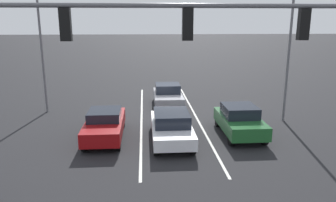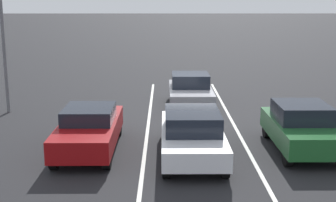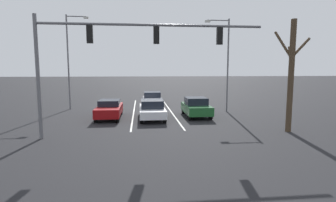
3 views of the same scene
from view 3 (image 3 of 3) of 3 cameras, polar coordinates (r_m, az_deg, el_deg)
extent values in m
plane|color=black|center=(26.68, -3.70, -1.33)|extent=(240.00, 240.00, 0.00)
cube|color=silver|center=(24.53, 0.46, -2.03)|extent=(0.12, 16.61, 0.01)
cube|color=silver|center=(24.39, -7.43, -2.14)|extent=(0.12, 16.61, 0.01)
cube|color=maroon|center=(21.06, -12.62, -1.93)|extent=(1.80, 4.52, 0.67)
cube|color=black|center=(21.08, -12.63, -0.38)|extent=(1.58, 1.85, 0.46)
cube|color=red|center=(23.16, -10.45, -0.67)|extent=(0.24, 0.06, 0.12)
cube|color=red|center=(23.30, -13.55, -0.71)|extent=(0.24, 0.06, 0.12)
cylinder|color=black|center=(19.36, -10.89, -3.66)|extent=(0.22, 0.61, 0.61)
cylinder|color=black|center=(19.56, -15.41, -3.68)|extent=(0.22, 0.61, 0.61)
cylinder|color=black|center=(22.72, -10.17, -2.09)|extent=(0.22, 0.61, 0.61)
cylinder|color=black|center=(22.88, -14.03, -2.12)|extent=(0.22, 0.61, 0.61)
cube|color=silver|center=(20.34, -3.49, -2.17)|extent=(1.90, 4.71, 0.57)
cube|color=black|center=(20.21, -3.49, -0.57)|extent=(1.67, 2.19, 0.59)
cube|color=red|center=(22.65, -2.07, -0.88)|extent=(0.24, 0.06, 0.12)
cube|color=red|center=(22.59, -5.43, -0.92)|extent=(0.24, 0.06, 0.12)
cylinder|color=black|center=(18.70, -0.73, -3.84)|extent=(0.22, 0.65, 0.65)
cylinder|color=black|center=(18.62, -5.76, -3.92)|extent=(0.22, 0.65, 0.65)
cylinder|color=black|center=(22.19, -1.58, -2.14)|extent=(0.22, 0.65, 0.65)
cylinder|color=black|center=(22.13, -5.81, -2.20)|extent=(0.22, 0.65, 0.65)
cube|color=#1E5928|center=(21.32, 6.14, -1.64)|extent=(1.87, 4.04, 0.66)
cube|color=black|center=(21.35, 6.10, 0.02)|extent=(1.65, 1.84, 0.56)
cube|color=red|center=(23.36, 6.70, -0.50)|extent=(0.24, 0.06, 0.12)
cube|color=red|center=(23.10, 3.53, -0.54)|extent=(0.24, 0.06, 0.12)
cylinder|color=black|center=(20.18, 9.23, -3.13)|extent=(0.22, 0.65, 0.65)
cylinder|color=black|center=(19.82, 4.72, -3.24)|extent=(0.22, 0.65, 0.65)
cylinder|color=black|center=(22.94, 7.34, -1.89)|extent=(0.22, 0.65, 0.65)
cylinder|color=black|center=(22.63, 3.36, -1.97)|extent=(0.22, 0.65, 0.65)
cube|color=gray|center=(27.09, -3.45, 0.09)|extent=(1.91, 4.08, 0.57)
cube|color=black|center=(27.31, -3.48, 1.37)|extent=(1.68, 1.76, 0.59)
cube|color=red|center=(29.09, -2.31, 0.84)|extent=(0.24, 0.06, 0.12)
cube|color=red|center=(29.04, -4.94, 0.81)|extent=(0.24, 0.06, 0.12)
cylinder|color=black|center=(25.72, -1.46, -0.91)|extent=(0.22, 0.64, 0.64)
cylinder|color=black|center=(25.64, -5.13, -0.96)|extent=(0.22, 0.64, 0.64)
cylinder|color=black|center=(28.63, -1.93, -0.11)|extent=(0.22, 0.64, 0.64)
cylinder|color=black|center=(28.56, -5.23, -0.16)|extent=(0.22, 0.64, 0.64)
cylinder|color=slate|center=(15.77, -26.45, 4.54)|extent=(0.20, 0.20, 6.71)
cylinder|color=slate|center=(14.99, -3.36, 16.19)|extent=(12.38, 0.14, 0.14)
cube|color=black|center=(15.56, 11.17, 13.70)|extent=(0.32, 0.22, 0.95)
sphere|color=red|center=(15.75, 11.02, 14.67)|extent=(0.20, 0.20, 0.20)
sphere|color=#4C420C|center=(15.71, 10.99, 13.64)|extent=(0.20, 0.20, 0.20)
sphere|color=#0A3814|center=(15.68, 10.97, 12.60)|extent=(0.20, 0.20, 0.20)
cube|color=black|center=(14.92, -2.55, 14.12)|extent=(0.32, 0.22, 0.95)
sphere|color=red|center=(15.12, -2.60, 15.12)|extent=(0.20, 0.20, 0.20)
sphere|color=#4C420C|center=(15.08, -2.59, 14.04)|extent=(0.20, 0.20, 0.20)
sphere|color=#0A3814|center=(15.05, -2.59, 12.97)|extent=(0.20, 0.20, 0.20)
cube|color=black|center=(15.14, -16.68, 13.74)|extent=(0.32, 0.22, 0.95)
sphere|color=red|center=(15.33, -16.60, 14.73)|extent=(0.20, 0.20, 0.20)
sphere|color=#4C420C|center=(15.29, -16.56, 13.67)|extent=(0.20, 0.20, 0.20)
sphere|color=#0A3814|center=(15.26, -16.53, 12.61)|extent=(0.20, 0.20, 0.20)
cylinder|color=slate|center=(26.73, -20.90, 7.78)|extent=(0.14, 0.14, 8.86)
cylinder|color=slate|center=(26.96, -19.38, 16.99)|extent=(1.79, 0.09, 0.09)
cube|color=beige|center=(26.76, -17.43, 16.92)|extent=(0.44, 0.24, 0.16)
cylinder|color=slate|center=(24.16, 12.88, 7.42)|extent=(0.14, 0.14, 8.21)
cylinder|color=slate|center=(24.24, 10.90, 16.87)|extent=(1.91, 0.09, 0.09)
cube|color=beige|center=(23.97, 8.61, 16.79)|extent=(0.44, 0.24, 0.16)
cylinder|color=#423323|center=(17.45, 25.19, 4.82)|extent=(0.34, 0.34, 6.75)
cylinder|color=#423323|center=(17.78, 23.83, 11.04)|extent=(0.80, 1.16, 1.78)
cylinder|color=#423323|center=(17.93, 26.94, 10.32)|extent=(1.34, 0.44, 1.24)
cylinder|color=#423323|center=(17.92, 25.06, 8.39)|extent=(0.49, 1.06, 1.53)
camera|label=1|loc=(5.21, -11.58, 29.48)|focal=35.00mm
camera|label=2|loc=(6.16, -6.15, 17.43)|focal=50.00mm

